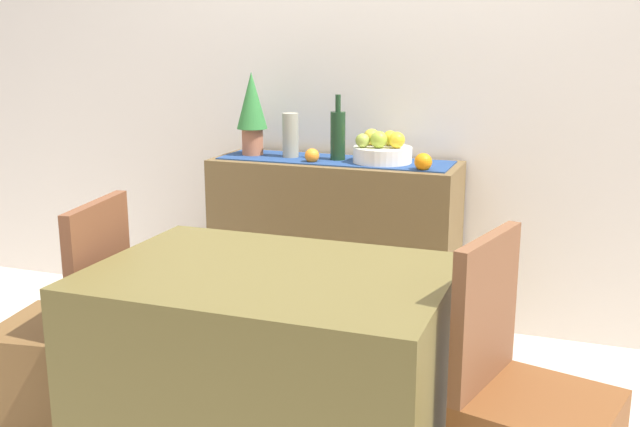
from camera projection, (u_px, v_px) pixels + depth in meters
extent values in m
cube|color=beige|center=(301.00, 421.00, 2.89)|extent=(6.40, 6.40, 0.02)
cube|color=silver|center=(387.00, 56.00, 3.64)|extent=(6.40, 0.06, 2.70)
cube|color=brown|center=(335.00, 246.00, 3.68)|extent=(1.20, 0.42, 0.86)
cube|color=navy|center=(335.00, 160.00, 3.58)|extent=(1.12, 0.32, 0.01)
cylinder|color=white|center=(382.00, 155.00, 3.49)|extent=(0.28, 0.28, 0.07)
sphere|color=gold|center=(390.00, 138.00, 3.52)|extent=(0.07, 0.07, 0.07)
sphere|color=#92AC31|center=(379.00, 140.00, 3.44)|extent=(0.08, 0.08, 0.08)
sphere|color=gold|center=(372.00, 137.00, 3.53)|extent=(0.08, 0.08, 0.08)
sphere|color=gold|center=(397.00, 140.00, 3.44)|extent=(0.08, 0.08, 0.08)
sphere|color=#91A53F|center=(363.00, 141.00, 3.45)|extent=(0.07, 0.07, 0.07)
cylinder|color=#1A381E|center=(338.00, 136.00, 3.55)|extent=(0.07, 0.07, 0.24)
cylinder|color=#1A381E|center=(338.00, 103.00, 3.51)|extent=(0.03, 0.03, 0.08)
cylinder|color=#9D9B86|center=(290.00, 136.00, 3.63)|extent=(0.08, 0.08, 0.22)
cylinder|color=#AC6343|center=(253.00, 142.00, 3.71)|extent=(0.11, 0.11, 0.14)
cone|color=#2F7636|center=(252.00, 100.00, 3.66)|extent=(0.15, 0.15, 0.28)
sphere|color=orange|center=(312.00, 156.00, 3.51)|extent=(0.07, 0.07, 0.07)
sphere|color=orange|center=(423.00, 162.00, 3.31)|extent=(0.08, 0.08, 0.08)
cube|color=brown|center=(272.00, 379.00, 2.40)|extent=(1.11, 0.77, 0.74)
cube|color=brown|center=(62.00, 381.00, 2.70)|extent=(0.45, 0.45, 0.45)
cube|color=brown|center=(99.00, 266.00, 2.56)|extent=(0.10, 0.40, 0.45)
cube|color=brown|center=(486.00, 311.00, 2.15)|extent=(0.14, 0.40, 0.45)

